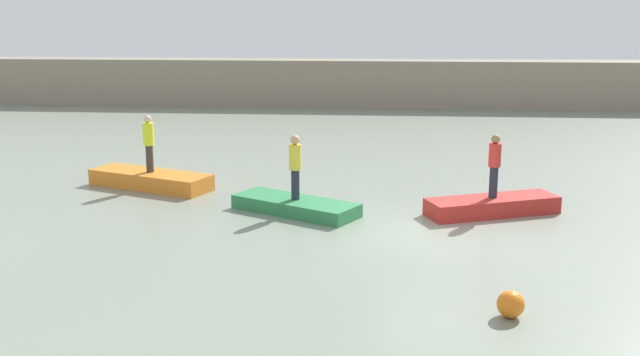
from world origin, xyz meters
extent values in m
plane|color=gray|center=(0.00, 0.00, 0.00)|extent=(120.00, 120.00, 0.00)
cube|color=gray|center=(0.00, 22.71, 1.25)|extent=(80.00, 1.20, 2.51)
cube|color=orange|center=(-8.12, 4.17, 0.24)|extent=(4.02, 2.56, 0.48)
cube|color=#2D7F47|center=(-3.44, 1.73, 0.18)|extent=(3.60, 2.73, 0.36)
cube|color=red|center=(1.76, 1.98, 0.23)|extent=(3.67, 2.27, 0.45)
cylinder|color=#232838|center=(-3.44, 1.73, 0.77)|extent=(0.22, 0.22, 0.81)
cylinder|color=yellow|center=(-3.44, 1.73, 1.51)|extent=(0.32, 0.32, 0.67)
sphere|color=tan|center=(-3.44, 1.73, 1.97)|extent=(0.25, 0.25, 0.25)
cylinder|color=#38332D|center=(-8.12, 4.17, 0.89)|extent=(0.22, 0.22, 0.82)
cylinder|color=#D8F226|center=(-8.12, 4.17, 1.64)|extent=(0.32, 0.32, 0.68)
sphere|color=beige|center=(-8.12, 4.17, 2.09)|extent=(0.22, 0.22, 0.22)
cylinder|color=#232838|center=(1.76, 1.98, 0.87)|extent=(0.22, 0.22, 0.83)
cylinder|color=red|center=(1.76, 1.98, 1.59)|extent=(0.32, 0.32, 0.61)
sphere|color=#936B4C|center=(1.76, 1.98, 2.02)|extent=(0.23, 0.23, 0.23)
sphere|color=orange|center=(1.12, -4.81, 0.25)|extent=(0.50, 0.50, 0.50)
camera|label=1|loc=(-1.26, -17.50, 5.44)|focal=42.28mm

